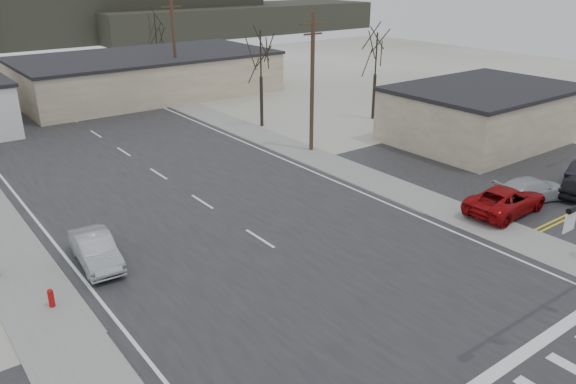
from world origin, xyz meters
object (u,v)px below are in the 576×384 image
object	(u,v)px
fire_hydrant	(51,298)
car_parked_silver	(532,189)
car_far_a	(99,93)
car_parked_dark_a	(575,186)
sedan_crossing	(96,250)
car_parked_red	(506,200)

from	to	relation	value
fire_hydrant	car_parked_silver	bearing A→B (deg)	-11.87
fire_hydrant	car_far_a	bearing A→B (deg)	67.55
fire_hydrant	car_far_a	world-z (taller)	car_far_a
car_parked_silver	car_parked_dark_a	bearing A→B (deg)	-100.07
sedan_crossing	car_far_a	distance (m)	35.65
sedan_crossing	car_parked_silver	distance (m)	24.41
car_parked_dark_a	car_far_a	bearing A→B (deg)	4.92
car_parked_red	fire_hydrant	bearing A→B (deg)	74.02
car_parked_dark_a	car_parked_silver	bearing A→B (deg)	54.31
car_parked_dark_a	sedan_crossing	bearing A→B (deg)	57.82
car_far_a	fire_hydrant	bearing A→B (deg)	62.45
sedan_crossing	car_far_a	xyz separation A→B (m)	(12.14, 33.51, 0.09)
fire_hydrant	car_parked_silver	xyz separation A→B (m)	(25.83, -5.43, 0.27)
sedan_crossing	car_parked_silver	size ratio (longest dim) A/B	0.92
fire_hydrant	car_parked_dark_a	bearing A→B (deg)	-12.98
fire_hydrant	sedan_crossing	world-z (taller)	sedan_crossing
car_parked_dark_a	car_parked_silver	size ratio (longest dim) A/B	0.78
car_parked_dark_a	car_parked_silver	world-z (taller)	car_parked_silver
car_parked_red	car_parked_dark_a	distance (m)	5.70
car_far_a	car_parked_dark_a	distance (m)	44.69
fire_hydrant	car_parked_dark_a	distance (m)	29.38
fire_hydrant	sedan_crossing	xyz separation A→B (m)	(2.70, 2.40, 0.32)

